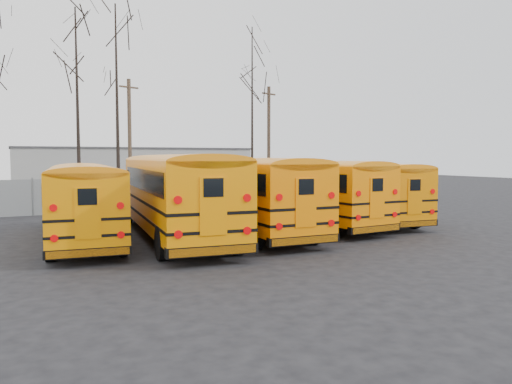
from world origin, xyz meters
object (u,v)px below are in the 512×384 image
bus_d (301,187)px  utility_pole_left (130,139)px  bus_c (244,188)px  bus_b (176,189)px  bus_e (353,186)px  utility_pole_right (269,139)px  bus_a (83,196)px

bus_d → utility_pole_left: (-4.32, 16.74, 2.71)m
bus_c → utility_pole_left: bearing=94.5°
bus_b → utility_pole_left: bearing=88.9°
bus_d → bus_e: (3.30, 0.34, -0.08)m
bus_d → utility_pole_right: size_ratio=1.23×
bus_b → utility_pole_left: 18.23m
bus_a → bus_e: bus_a is taller
bus_e → utility_pole_left: size_ratio=1.22×
bus_c → utility_pole_right: (11.20, 18.94, 2.83)m
bus_b → bus_c: bearing=11.2°
bus_b → bus_c: (3.06, 0.30, -0.08)m
bus_d → utility_pole_right: 19.88m
bus_a → bus_e: size_ratio=1.01×
bus_e → utility_pole_right: size_ratio=1.17×
bus_a → bus_b: size_ratio=0.89×
bus_d → bus_e: bus_d is taller
bus_e → utility_pole_left: (-7.62, 16.40, 2.80)m
bus_a → bus_d: bus_d is taller
bus_b → bus_c: bus_b is taller
bus_d → bus_a: bearing=176.5°
bus_a → bus_b: bus_b is taller
utility_pole_right → utility_pole_left: bearing=164.7°
bus_a → bus_b: bearing=-11.0°
bus_a → bus_c: (6.38, -0.70, 0.14)m
bus_a → bus_d: (9.77, 0.18, 0.07)m
utility_pole_left → utility_pole_right: 12.20m
bus_a → utility_pole_right: utility_pole_right is taller
utility_pole_right → bus_a: bearing=-155.4°
bus_a → utility_pole_right: 25.50m
bus_a → utility_pole_left: size_ratio=1.23×
bus_a → bus_d: bearing=6.9°
bus_b → bus_e: bearing=14.6°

